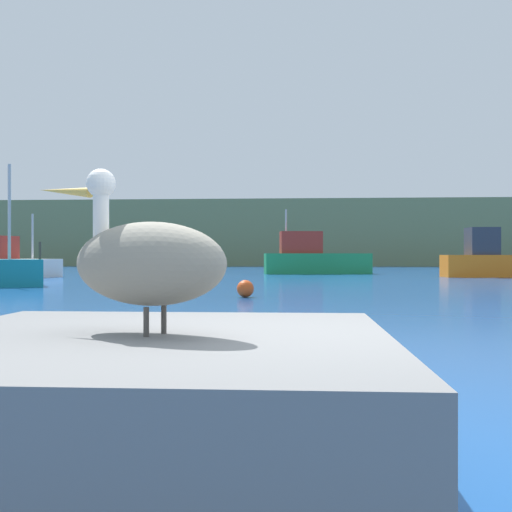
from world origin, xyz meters
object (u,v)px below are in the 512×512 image
Objects in this scene: pelican at (146,261)px; fishing_boat_white at (2,262)px; fishing_boat_green at (313,259)px; mooring_buoy at (245,289)px; fishing_boat_orange at (490,260)px.

fishing_boat_white reaches higher than pelican.
pelican is 38.72m from fishing_boat_green.
fishing_boat_white is 23.03m from mooring_buoy.
fishing_boat_white is at bearing 132.64° from mooring_buoy.
fishing_boat_green is (1.91, 38.68, -0.19)m from pelican.
fishing_boat_white is at bearing 179.52° from fishing_boat_orange.
fishing_boat_orange reaches higher than fishing_boat_green.
pelican is 0.23× the size of fishing_boat_orange.
fishing_boat_orange is at bearing 55.31° from mooring_buoy.
mooring_buoy is at bearing -127.40° from fishing_boat_orange.
pelican is at bearing -112.37° from fishing_boat_orange.
pelican is 35.80m from fishing_boat_white.
fishing_boat_orange is 0.77× the size of fishing_boat_green.
fishing_boat_orange reaches higher than fishing_boat_white.
pelican is at bearing -45.30° from fishing_boat_white.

